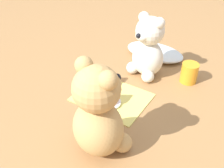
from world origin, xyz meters
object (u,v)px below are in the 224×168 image
Objects in this scene: teddy_bear_cream at (148,49)px; saucer_plate at (110,102)px; cupcake_near_cream_bear at (104,78)px; cupcake_near_tan_bear at (110,95)px; juice_glass at (189,73)px; teddy_bear_tan at (99,114)px.

teddy_bear_cream is 3.20× the size of saucer_plate.
cupcake_near_tan_bear is at bearing -45.96° from cupcake_near_cream_bear.
cupcake_near_tan_bear is 0.92× the size of juice_glass.
teddy_bear_tan is 3.66× the size of saucer_plate.
cupcake_near_tan_bear is (0.00, -0.00, 0.03)m from saucer_plate.
saucer_plate is 0.03m from cupcake_near_tan_bear.
teddy_bear_tan reaches higher than teddy_bear_cream.
saucer_plate is at bearing -51.54° from teddy_bear_tan.
teddy_bear_tan is 0.20m from cupcake_near_tan_bear.
cupcake_near_cream_bear is at bearing -142.08° from juice_glass.
juice_glass reaches higher than saucer_plate.
teddy_bear_tan is 3.66× the size of juice_glass.
saucer_plate is at bearing -79.28° from teddy_bear_cream.
teddy_bear_tan is at bearing -65.30° from saucer_plate.
saucer_plate is 1.00× the size of juice_glass.
juice_glass is (0.17, 0.26, 0.03)m from saucer_plate.
teddy_bear_cream is 0.87× the size of teddy_bear_tan.
cupcake_near_cream_bear reaches higher than saucer_plate.
saucer_plate is (-0.08, 0.16, -0.11)m from teddy_bear_tan.
teddy_bear_cream is 0.24m from saucer_plate.
teddy_bear_cream is 2.97× the size of cupcake_near_cream_bear.
teddy_bear_cream reaches higher than cupcake_near_tan_bear.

